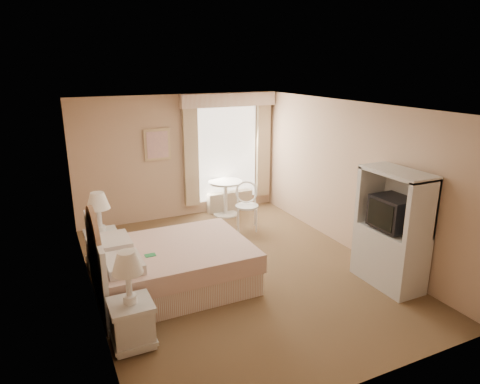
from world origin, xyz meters
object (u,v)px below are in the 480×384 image
bed (167,265)px  cafe_chair (247,202)px  round_table (225,192)px  armoire (391,238)px  nightstand_near (131,312)px  nightstand_far (102,239)px

bed → cafe_chair: (2.05, 1.61, 0.18)m
round_table → armoire: size_ratio=0.44×
nightstand_near → nightstand_far: size_ratio=0.96×
bed → nightstand_far: 1.32m
round_table → cafe_chair: cafe_chair is taller
armoire → nightstand_near: bearing=178.0°
round_table → armoire: bearing=-75.5°
cafe_chair → armoire: size_ratio=0.54×
nightstand_near → armoire: size_ratio=0.67×
nightstand_near → round_table: size_ratio=1.55×
nightstand_far → armoire: size_ratio=0.71×
bed → armoire: bearing=-22.6°
bed → cafe_chair: bearing=38.2°
nightstand_far → cafe_chair: bearing=10.4°
nightstand_near → bed: bearing=56.8°
nightstand_near → cafe_chair: 3.87m
bed → nightstand_near: 1.31m
nightstand_near → round_table: (2.69, 3.57, 0.06)m
nightstand_far → round_table: nightstand_far is taller
nightstand_near → nightstand_far: 2.20m
armoire → cafe_chair: bearing=107.4°
nightstand_near → nightstand_far: (0.00, 2.20, 0.02)m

